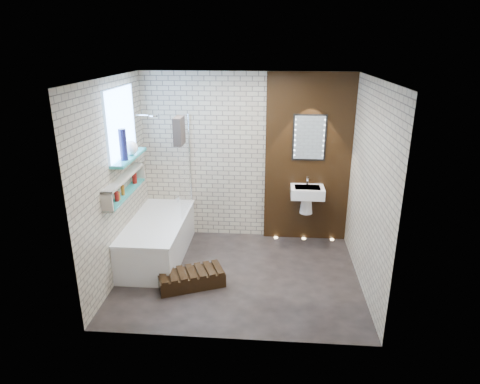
# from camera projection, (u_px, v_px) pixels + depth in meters

# --- Properties ---
(ground) EXTENTS (3.20, 3.20, 0.00)m
(ground) POSITION_uv_depth(u_px,v_px,m) (239.00, 275.00, 5.70)
(ground) COLOR black
(ground) RESTS_ON ground
(room_shell) EXTENTS (3.24, 3.20, 2.60)m
(room_shell) POSITION_uv_depth(u_px,v_px,m) (239.00, 185.00, 5.26)
(room_shell) COLOR tan
(room_shell) RESTS_ON ground
(walnut_panel) EXTENTS (1.30, 0.06, 2.60)m
(walnut_panel) POSITION_uv_depth(u_px,v_px,m) (308.00, 160.00, 6.38)
(walnut_panel) COLOR black
(walnut_panel) RESTS_ON ground
(clerestory_window) EXTENTS (0.18, 1.00, 0.94)m
(clerestory_window) POSITION_uv_depth(u_px,v_px,m) (122.00, 130.00, 5.51)
(clerestory_window) COLOR #7FADE0
(clerestory_window) RESTS_ON room_shell
(display_niche) EXTENTS (0.14, 1.30, 0.26)m
(display_niche) POSITION_uv_depth(u_px,v_px,m) (125.00, 185.00, 5.55)
(display_niche) COLOR teal
(display_niche) RESTS_ON room_shell
(bathtub) EXTENTS (0.79, 1.74, 0.70)m
(bathtub) POSITION_uv_depth(u_px,v_px,m) (158.00, 238.00, 6.12)
(bathtub) COLOR white
(bathtub) RESTS_ON ground
(bath_screen) EXTENTS (0.01, 0.78, 1.40)m
(bath_screen) POSITION_uv_depth(u_px,v_px,m) (185.00, 165.00, 6.17)
(bath_screen) COLOR white
(bath_screen) RESTS_ON bathtub
(towel) EXTENTS (0.11, 0.29, 0.38)m
(towel) POSITION_uv_depth(u_px,v_px,m) (179.00, 131.00, 5.71)
(towel) COLOR #2A2421
(towel) RESTS_ON bath_screen
(shower_head) EXTENTS (0.18, 0.18, 0.02)m
(shower_head) POSITION_uv_depth(u_px,v_px,m) (154.00, 115.00, 6.02)
(shower_head) COLOR silver
(shower_head) RESTS_ON room_shell
(washbasin) EXTENTS (0.50, 0.36, 0.58)m
(washbasin) POSITION_uv_depth(u_px,v_px,m) (307.00, 196.00, 6.37)
(washbasin) COLOR white
(washbasin) RESTS_ON walnut_panel
(led_mirror) EXTENTS (0.50, 0.02, 0.70)m
(led_mirror) POSITION_uv_depth(u_px,v_px,m) (309.00, 138.00, 6.23)
(led_mirror) COLOR black
(led_mirror) RESTS_ON walnut_panel
(walnut_step) EXTENTS (0.92, 0.67, 0.19)m
(walnut_step) POSITION_uv_depth(u_px,v_px,m) (191.00, 279.00, 5.43)
(walnut_step) COLOR black
(walnut_step) RESTS_ON ground
(niche_bottles) EXTENTS (0.07, 0.77, 0.17)m
(niche_bottles) POSITION_uv_depth(u_px,v_px,m) (126.00, 186.00, 5.60)
(niche_bottles) COLOR maroon
(niche_bottles) RESTS_ON display_niche
(sill_vases) EXTENTS (0.20, 0.42, 0.41)m
(sill_vases) POSITION_uv_depth(u_px,v_px,m) (128.00, 147.00, 5.54)
(sill_vases) COLOR white
(sill_vases) RESTS_ON clerestory_window
(floor_uplights) EXTENTS (0.96, 0.06, 0.01)m
(floor_uplights) POSITION_uv_depth(u_px,v_px,m) (304.00, 238.00, 6.76)
(floor_uplights) COLOR #FFD899
(floor_uplights) RESTS_ON ground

